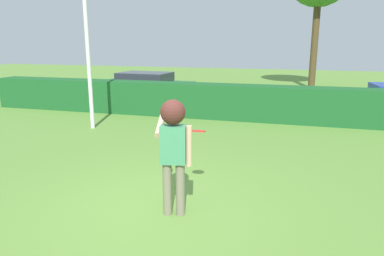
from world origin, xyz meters
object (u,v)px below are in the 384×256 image
object	(u,v)px
person	(173,141)
parked_car_green	(145,85)
frisbee	(198,131)
lamppost	(86,27)

from	to	relation	value
person	parked_car_green	bearing A→B (deg)	115.55
frisbee	parked_car_green	world-z (taller)	parked_car_green
lamppost	parked_car_green	size ratio (longest dim) A/B	1.25
parked_car_green	person	bearing A→B (deg)	-64.45
frisbee	lamppost	world-z (taller)	lamppost
person	frisbee	size ratio (longest dim) A/B	7.25
person	frisbee	bearing A→B (deg)	78.37
frisbee	lamppost	distance (m)	6.19
person	lamppost	distance (m)	6.61
person	parked_car_green	distance (m)	11.19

